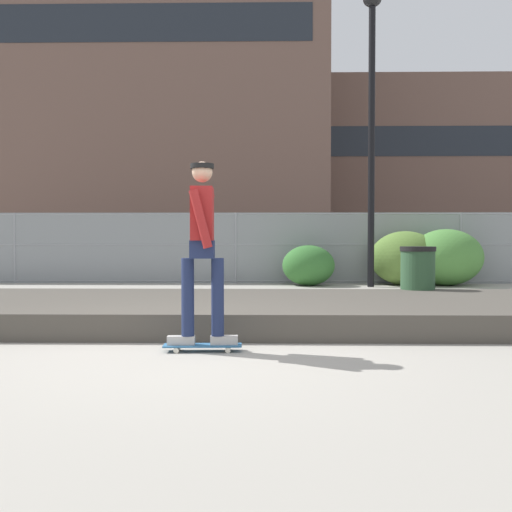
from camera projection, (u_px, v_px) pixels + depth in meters
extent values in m
plane|color=#9E998E|center=(186.00, 354.00, 5.78)|extent=(120.00, 120.00, 0.00)
cube|color=#4C473F|center=(209.00, 310.00, 8.05)|extent=(17.76, 3.37, 0.32)
cube|color=#2D608C|center=(203.00, 345.00, 5.90)|extent=(0.81, 0.23, 0.02)
cylinder|color=silver|center=(228.00, 347.00, 6.00)|extent=(0.06, 0.03, 0.05)
cylinder|color=silver|center=(228.00, 350.00, 5.82)|extent=(0.06, 0.03, 0.05)
cylinder|color=silver|center=(178.00, 347.00, 5.99)|extent=(0.06, 0.03, 0.05)
cylinder|color=silver|center=(176.00, 351.00, 5.81)|extent=(0.06, 0.03, 0.05)
cube|color=#99999E|center=(228.00, 347.00, 5.91)|extent=(0.06, 0.14, 0.01)
cube|color=#99999E|center=(177.00, 347.00, 5.90)|extent=(0.06, 0.14, 0.01)
cube|color=#B2ADA8|center=(224.00, 340.00, 5.91)|extent=(0.28, 0.11, 0.09)
cube|color=#B2ADA8|center=(181.00, 340.00, 5.90)|extent=(0.28, 0.11, 0.09)
cylinder|color=#1E284C|center=(218.00, 297.00, 5.89)|extent=(0.13, 0.13, 0.80)
cylinder|color=#1E284C|center=(187.00, 297.00, 5.89)|extent=(0.13, 0.13, 0.80)
cube|color=#1E284C|center=(202.00, 249.00, 5.88)|extent=(0.25, 0.35, 0.18)
cube|color=maroon|center=(202.00, 214.00, 5.87)|extent=(0.24, 0.39, 0.54)
cylinder|color=maroon|center=(204.00, 221.00, 6.11)|extent=(0.23, 0.10, 0.58)
cylinder|color=maroon|center=(201.00, 219.00, 5.62)|extent=(0.23, 0.10, 0.58)
sphere|color=tan|center=(202.00, 172.00, 5.85)|extent=(0.21, 0.21, 0.21)
cylinder|color=black|center=(202.00, 166.00, 5.85)|extent=(0.24, 0.24, 0.05)
cylinder|color=gray|center=(15.00, 248.00, 15.20)|extent=(0.06, 0.06, 1.85)
cylinder|color=gray|center=(236.00, 248.00, 15.10)|extent=(0.06, 0.06, 1.85)
cylinder|color=gray|center=(460.00, 248.00, 14.99)|extent=(0.06, 0.06, 1.85)
cylinder|color=gray|center=(236.00, 214.00, 15.07)|extent=(23.36, 0.04, 0.04)
cylinder|color=gray|center=(236.00, 244.00, 15.09)|extent=(23.36, 0.04, 0.04)
cylinder|color=gray|center=(236.00, 281.00, 15.12)|extent=(23.36, 0.04, 0.04)
cube|color=gray|center=(236.00, 248.00, 15.10)|extent=(23.36, 0.01, 1.85)
cylinder|color=black|center=(371.00, 148.00, 13.86)|extent=(0.16, 0.16, 6.70)
cube|color=black|center=(117.00, 255.00, 18.09)|extent=(4.55, 2.21, 0.70)
cube|color=#23282D|center=(110.00, 233.00, 18.06)|extent=(2.34, 1.80, 0.64)
cylinder|color=black|center=(163.00, 264.00, 19.06)|extent=(0.66, 0.30, 0.64)
cylinder|color=black|center=(159.00, 267.00, 17.35)|extent=(0.66, 0.30, 0.64)
cylinder|color=black|center=(79.00, 265.00, 18.85)|extent=(0.66, 0.30, 0.64)
cylinder|color=black|center=(66.00, 267.00, 17.14)|extent=(0.66, 0.30, 0.64)
cube|color=#B7BABF|center=(337.00, 255.00, 18.08)|extent=(4.51, 2.08, 0.70)
cube|color=#23282D|center=(331.00, 233.00, 18.05)|extent=(2.30, 1.74, 0.64)
cylinder|color=black|center=(374.00, 265.00, 19.01)|extent=(0.65, 0.28, 0.64)
cylinder|color=black|center=(388.00, 267.00, 17.30)|extent=(0.65, 0.28, 0.64)
cylinder|color=black|center=(291.00, 265.00, 18.88)|extent=(0.65, 0.28, 0.64)
cylinder|color=black|center=(297.00, 267.00, 17.17)|extent=(0.65, 0.28, 0.64)
cylinder|color=black|center=(473.00, 265.00, 18.84)|extent=(0.64, 0.25, 0.64)
cylinder|color=black|center=(494.00, 267.00, 17.13)|extent=(0.64, 0.25, 0.64)
cube|color=brown|center=(124.00, 94.00, 44.44)|extent=(30.46, 13.00, 24.78)
cube|color=#1E232B|center=(99.00, 23.00, 37.84)|extent=(28.03, 0.04, 2.50)
cube|color=brown|center=(436.00, 171.00, 53.67)|extent=(27.99, 11.53, 15.04)
cube|color=#1E232B|center=(456.00, 141.00, 47.84)|extent=(25.75, 0.04, 2.50)
ellipsoid|color=#336B2D|center=(308.00, 265.00, 14.31)|extent=(1.30, 1.06, 1.00)
ellipsoid|color=#567A33|center=(405.00, 258.00, 14.46)|extent=(1.76, 1.44, 1.36)
ellipsoid|color=#477F38|center=(446.00, 257.00, 14.33)|extent=(1.82, 1.49, 1.41)
cylinder|color=#2D5133|center=(418.00, 280.00, 9.61)|extent=(0.56, 0.56, 0.95)
cylinder|color=black|center=(418.00, 249.00, 9.60)|extent=(0.59, 0.59, 0.08)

